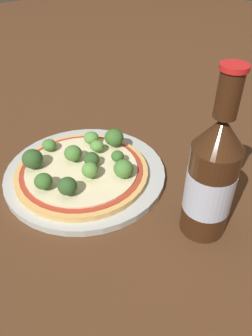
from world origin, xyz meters
The scene contains 16 objects.
ground_plane centered at (0.00, 0.00, 0.00)m, with size 3.00×3.00×0.00m, color #4C2D19.
plate centered at (-0.01, -0.01, 0.01)m, with size 0.29×0.29×0.01m.
pizza centered at (0.00, -0.02, 0.02)m, with size 0.23×0.23×0.01m.
broccoli_floret_0 centered at (0.03, -0.02, 0.04)m, with size 0.03×0.03×0.03m.
broccoli_floret_1 centered at (-0.02, -0.02, 0.04)m, with size 0.03×0.03×0.03m.
broccoli_floret_2 centered at (0.03, 0.04, 0.04)m, with size 0.02×0.02×0.03m.
broccoli_floret_3 centered at (0.01, -0.09, 0.04)m, with size 0.03×0.03×0.03m.
broccoli_floret_4 centered at (-0.05, -0.08, 0.04)m, with size 0.04×0.04×0.03m.
broccoli_floret_5 centered at (-0.08, -0.04, 0.04)m, with size 0.03×0.03×0.02m.
broccoli_floret_6 centered at (-0.02, 0.07, 0.04)m, with size 0.04×0.04×0.03m.
broccoli_floret_7 centered at (0.05, -0.07, 0.04)m, with size 0.03×0.03×0.03m.
broccoli_floret_8 centered at (0.01, 0.00, 0.04)m, with size 0.03×0.03×0.03m.
broccoli_floret_9 centered at (0.06, 0.03, 0.04)m, with size 0.03×0.03×0.03m.
broccoli_floret_10 centered at (-0.05, 0.04, 0.04)m, with size 0.03×0.03×0.03m.
broccoli_floret_11 centered at (-0.02, 0.03, 0.04)m, with size 0.03×0.03×0.02m.
beer_bottle centered at (0.21, 0.06, 0.09)m, with size 0.07×0.07×0.25m.
Camera 1 is at (0.40, -0.24, 0.38)m, focal length 35.00 mm.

